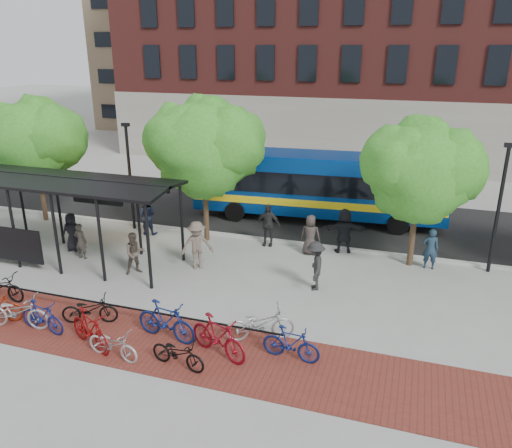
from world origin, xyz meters
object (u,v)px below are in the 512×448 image
(tree_a, at_px, (36,138))
(pedestrian_0, at_px, (72,232))
(bike_0, at_px, (0,286))
(pedestrian_6, at_px, (310,235))
(lamp_post_right, at_px, (499,206))
(bike_8, at_px, (178,353))
(tree_b, at_px, (206,144))
(bike_11, at_px, (291,344))
(bike_6, at_px, (113,344))
(pedestrian_9, at_px, (315,266))
(bike_3, at_px, (42,317))
(bike_5, at_px, (90,330))
(lamp_post_left, at_px, (130,174))
(bike_10, at_px, (260,324))
(pedestrian_1, at_px, (81,241))
(bus_shelter, at_px, (51,189))
(pedestrian_5, at_px, (344,231))
(bike_4, at_px, (90,309))
(bike_9, at_px, (218,337))
(bus, at_px, (318,182))
(bike_7, at_px, (166,321))
(pedestrian_3, at_px, (197,245))
(pedestrian_2, at_px, (147,215))
(bike_2, at_px, (17,312))
(pedestrian_7, at_px, (430,249))
(pedestrian_8, at_px, (135,253))
(pedestrian_4, at_px, (268,225))
(tree_c, at_px, (423,168))

(tree_a, relative_size, pedestrian_0, 3.66)
(bike_0, height_order, pedestrian_6, pedestrian_6)
(lamp_post_right, distance_m, bike_8, 13.20)
(tree_b, xyz_separation_m, bike_8, (3.01, -9.23, -4.01))
(bike_11, xyz_separation_m, pedestrian_0, (-11.06, 4.92, 0.33))
(tree_a, height_order, bike_0, tree_a)
(bike_6, xyz_separation_m, pedestrian_9, (4.59, 6.05, 0.47))
(bike_3, height_order, bike_5, bike_5)
(lamp_post_left, distance_m, bike_0, 8.20)
(tree_a, xyz_separation_m, bike_10, (13.76, -7.20, -3.69))
(bike_11, height_order, pedestrian_1, pedestrian_1)
(tree_a, distance_m, bike_3, 12.00)
(bus_shelter, height_order, pedestrian_5, bus_shelter)
(pedestrian_9, bearing_deg, tree_b, -134.32)
(bike_4, distance_m, bike_8, 3.98)
(tree_b, distance_m, bike_9, 10.00)
(tree_a, xyz_separation_m, pedestrian_6, (13.78, -0.19, -3.37))
(bus, xyz_separation_m, bike_10, (0.62, -11.63, -1.39))
(bike_7, bearing_deg, bus_shelter, 68.94)
(bike_5, bearing_deg, bike_10, -42.75)
(bike_4, height_order, pedestrian_5, pedestrian_5)
(bike_7, distance_m, pedestrian_3, 5.20)
(bus_shelter, height_order, pedestrian_2, bus_shelter)
(bike_2, distance_m, pedestrian_2, 8.74)
(pedestrian_7, bearing_deg, bike_5, 40.43)
(bike_0, height_order, pedestrian_3, pedestrian_3)
(bike_7, bearing_deg, bike_8, -131.12)
(bike_11, bearing_deg, pedestrian_2, 54.10)
(bike_5, relative_size, bike_11, 1.16)
(pedestrian_1, distance_m, pedestrian_8, 2.98)
(bus_shelter, distance_m, bike_7, 8.74)
(pedestrian_4, height_order, pedestrian_5, pedestrian_5)
(pedestrian_5, height_order, pedestrian_9, pedestrian_5)
(tree_b, distance_m, pedestrian_5, 7.05)
(tree_a, height_order, tree_b, tree_b)
(bus, distance_m, bike_9, 12.88)
(bike_4, height_order, pedestrian_3, pedestrian_3)
(bike_8, height_order, pedestrian_2, pedestrian_2)
(bike_11, relative_size, pedestrian_1, 1.11)
(bus_shelter, xyz_separation_m, tree_b, (5.23, 3.83, 1.46))
(pedestrian_7, bearing_deg, pedestrian_1, 11.18)
(pedestrian_3, xyz_separation_m, pedestrian_9, (4.84, -0.33, -0.06))
(bike_9, distance_m, bike_10, 1.48)
(tree_c, bearing_deg, pedestrian_1, -164.58)
(bike_7, xyz_separation_m, pedestrian_0, (-7.21, 5.08, 0.22))
(lamp_post_right, height_order, bike_0, lamp_post_right)
(pedestrian_0, bearing_deg, lamp_post_right, -3.71)
(lamp_post_right, relative_size, bike_10, 2.44)
(bus_shelter, distance_m, pedestrian_2, 4.69)
(bike_9, bearing_deg, pedestrian_3, 52.13)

